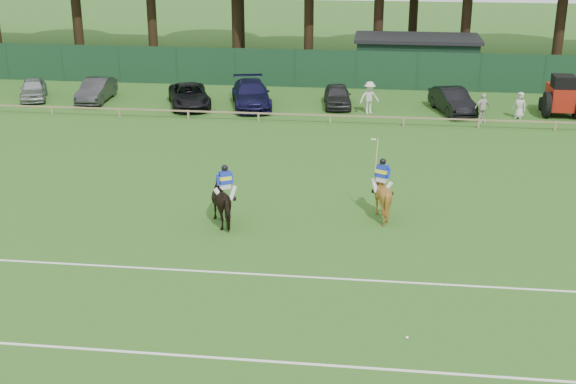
% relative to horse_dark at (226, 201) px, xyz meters
% --- Properties ---
extents(ground, '(160.00, 160.00, 0.00)m').
position_rel_horse_dark_xyz_m(ground, '(1.84, -3.10, -0.89)').
color(ground, '#1E4C14').
rests_on(ground, ground).
extents(horse_dark, '(1.86, 2.30, 1.78)m').
position_rel_horse_dark_xyz_m(horse_dark, '(0.00, 0.00, 0.00)').
color(horse_dark, black).
rests_on(horse_dark, ground).
extents(horse_chestnut, '(2.06, 2.13, 1.80)m').
position_rel_horse_dark_xyz_m(horse_chestnut, '(5.73, 1.41, 0.01)').
color(horse_chestnut, brown).
rests_on(horse_chestnut, ground).
extents(sedan_silver, '(2.79, 4.08, 1.29)m').
position_rel_horse_dark_xyz_m(sedan_silver, '(-15.84, 18.43, -0.24)').
color(sedan_silver, '#A0A3A5').
rests_on(sedan_silver, ground).
extents(sedan_grey, '(1.65, 4.26, 1.38)m').
position_rel_horse_dark_xyz_m(sedan_grey, '(-11.77, 18.38, -0.20)').
color(sedan_grey, '#2B2B2D').
rests_on(sedan_grey, ground).
extents(suv_black, '(3.67, 5.24, 1.33)m').
position_rel_horse_dark_xyz_m(suv_black, '(-5.78, 17.74, -0.22)').
color(suv_black, black).
rests_on(suv_black, ground).
extents(sedan_navy, '(3.34, 5.59, 1.52)m').
position_rel_horse_dark_xyz_m(sedan_navy, '(-2.11, 18.17, -0.13)').
color(sedan_navy, '#131138').
rests_on(sedan_navy, ground).
extents(hatch_grey, '(1.94, 3.97, 1.30)m').
position_rel_horse_dark_xyz_m(hatch_grey, '(2.98, 18.90, -0.24)').
color(hatch_grey, '#2A2A2C').
rests_on(hatch_grey, ground).
extents(estate_black, '(2.67, 4.56, 1.42)m').
position_rel_horse_dark_xyz_m(estate_black, '(9.67, 18.17, -0.18)').
color(estate_black, black).
rests_on(estate_black, ground).
extents(spectator_left, '(1.37, 1.12, 1.84)m').
position_rel_horse_dark_xyz_m(spectator_left, '(4.90, 17.48, 0.03)').
color(spectator_left, beige).
rests_on(spectator_left, ground).
extents(spectator_mid, '(1.02, 0.76, 1.61)m').
position_rel_horse_dark_xyz_m(spectator_mid, '(11.13, 16.18, -0.08)').
color(spectator_mid, beige).
rests_on(spectator_mid, ground).
extents(spectator_right, '(0.87, 0.77, 1.50)m').
position_rel_horse_dark_xyz_m(spectator_right, '(13.32, 17.33, -0.14)').
color(spectator_right, beige).
rests_on(spectator_right, ground).
extents(rider_dark, '(0.88, 0.62, 1.41)m').
position_rel_horse_dark_xyz_m(rider_dark, '(0.01, -0.01, 0.78)').
color(rider_dark, silver).
rests_on(rider_dark, ground).
extents(rider_chestnut, '(0.88, 0.80, 2.05)m').
position_rel_horse_dark_xyz_m(rider_chestnut, '(5.72, 1.41, 0.80)').
color(rider_chestnut, silver).
rests_on(rider_chestnut, ground).
extents(polo_ball, '(0.09, 0.09, 0.09)m').
position_rel_horse_dark_xyz_m(polo_ball, '(6.54, -7.53, -0.84)').
color(polo_ball, silver).
rests_on(polo_ball, ground).
extents(pitch_lines, '(60.00, 5.10, 0.01)m').
position_rel_horse_dark_xyz_m(pitch_lines, '(1.84, -6.60, -0.88)').
color(pitch_lines, silver).
rests_on(pitch_lines, ground).
extents(pitch_rail, '(62.10, 0.10, 0.50)m').
position_rel_horse_dark_xyz_m(pitch_rail, '(1.84, 14.90, -0.44)').
color(pitch_rail, '#997F5B').
rests_on(pitch_rail, ground).
extents(perimeter_fence, '(92.08, 0.08, 2.50)m').
position_rel_horse_dark_xyz_m(perimeter_fence, '(1.84, 23.90, 0.36)').
color(perimeter_fence, '#14351E').
rests_on(perimeter_fence, ground).
extents(utility_shed, '(8.40, 4.40, 3.04)m').
position_rel_horse_dark_xyz_m(utility_shed, '(7.84, 26.90, 0.65)').
color(utility_shed, '#14331E').
rests_on(utility_shed, ground).
extents(tree_row, '(96.00, 12.00, 21.00)m').
position_rel_horse_dark_xyz_m(tree_row, '(3.84, 31.90, -0.89)').
color(tree_row, '#26561C').
rests_on(tree_row, ground).
extents(tractor, '(1.97, 2.80, 2.36)m').
position_rel_horse_dark_xyz_m(tractor, '(15.70, 18.25, 0.23)').
color(tractor, maroon).
rests_on(tractor, ground).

